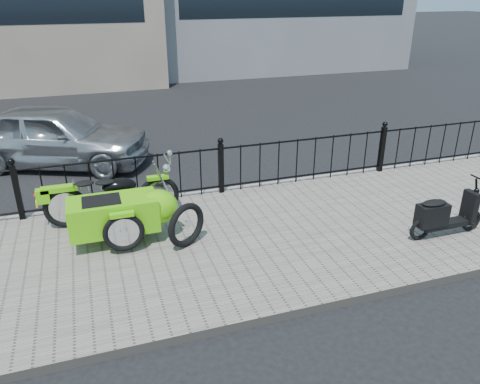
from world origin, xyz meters
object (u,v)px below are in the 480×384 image
object	(u,v)px
motorcycle_sidecar	(125,209)
spare_tire	(186,225)
scooter	(443,216)
sedan_car	(55,136)

from	to	relation	value
motorcycle_sidecar	spare_tire	xyz separation A→B (m)	(0.83, -0.59, -0.13)
spare_tire	scooter	bearing A→B (deg)	-14.16
motorcycle_sidecar	spare_tire	size ratio (longest dim) A/B	3.29
motorcycle_sidecar	spare_tire	distance (m)	1.03
motorcycle_sidecar	spare_tire	world-z (taller)	motorcycle_sidecar
scooter	spare_tire	distance (m)	3.95
motorcycle_sidecar	scooter	bearing A→B (deg)	-18.53
motorcycle_sidecar	sedan_car	world-z (taller)	sedan_car
scooter	spare_tire	world-z (taller)	scooter
motorcycle_sidecar	sedan_car	bearing A→B (deg)	104.91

